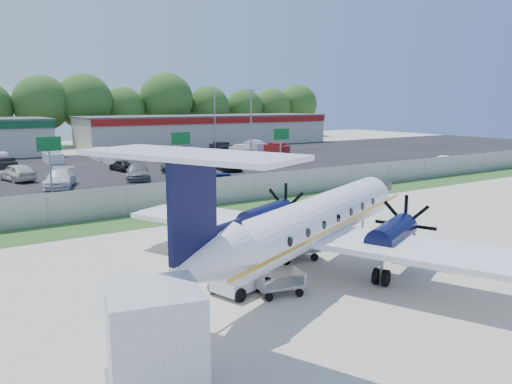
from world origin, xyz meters
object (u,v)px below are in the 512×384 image
pushback_tug (242,277)px  service_container (155,344)px  baggage_cart_near (295,249)px  baggage_cart_far (279,284)px  aircraft (315,220)px

pushback_tug → service_container: (-5.51, -4.76, 0.73)m
baggage_cart_near → baggage_cart_far: (-3.21, -3.20, -0.08)m
aircraft → service_container: 10.77m
baggage_cart_far → pushback_tug: bearing=131.8°
aircraft → baggage_cart_near: 2.53m
pushback_tug → service_container: service_container is taller
pushback_tug → baggage_cart_near: bearing=26.0°
baggage_cart_near → pushback_tug: bearing=-154.0°
aircraft → baggage_cart_far: aircraft is taller
aircraft → service_container: bearing=-151.8°
aircraft → baggage_cart_far: size_ratio=9.59×
baggage_cart_near → baggage_cart_far: bearing=-135.1°
baggage_cart_far → service_container: size_ratio=0.67×
pushback_tug → service_container: bearing=-139.2°
baggage_cart_far → service_container: 7.51m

